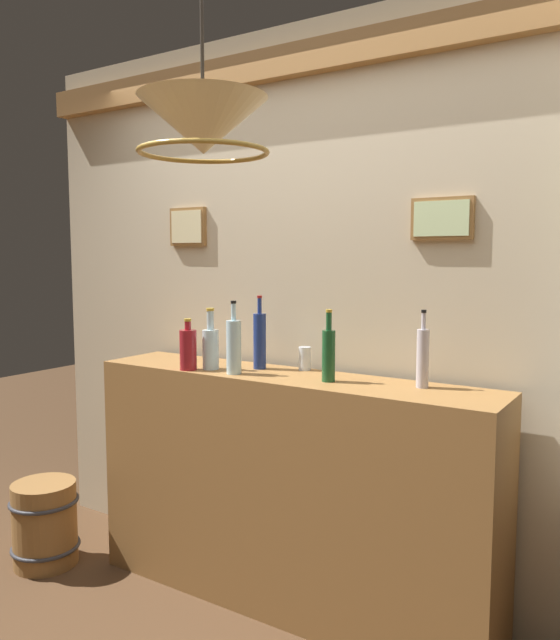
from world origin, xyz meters
TOP-DOWN VIEW (x-y plane):
  - panelled_rear_partition at (-0.00, 1.10)m, footprint 3.43×0.15m
  - bar_shelf_unit at (0.00, 0.83)m, footprint 1.92×0.39m
  - liquor_bottle_vermouth at (-0.45, 0.68)m, footprint 0.08×0.08m
  - liquor_bottle_port at (-0.21, 0.72)m, footprint 0.07×0.07m
  - liquor_bottle_scotch at (0.60, 0.90)m, footprint 0.05×0.05m
  - liquor_bottle_brandy at (-0.37, 0.76)m, footprint 0.08×0.08m
  - liquor_bottle_amaro at (0.23, 0.80)m, footprint 0.06×0.06m
  - liquor_bottle_mezcal at (-0.19, 0.89)m, footprint 0.06×0.06m
  - glass_tumbler_rocks at (0.01, 0.97)m, footprint 0.06×0.06m
  - pendant_lamp at (0.17, 0.07)m, footprint 0.42×0.42m
  - wooden_barrel at (-1.24, 0.46)m, footprint 0.35×0.35m

SIDE VIEW (x-z plane):
  - wooden_barrel at x=-1.24m, z-range 0.00..0.43m
  - bar_shelf_unit at x=0.00m, z-range 0.00..1.07m
  - glass_tumbler_rocks at x=0.01m, z-range 1.07..1.18m
  - liquor_bottle_vermouth at x=-0.45m, z-range 1.05..1.28m
  - liquor_bottle_brandy at x=-0.37m, z-range 1.03..1.32m
  - liquor_bottle_amaro at x=0.23m, z-range 1.03..1.34m
  - liquor_bottle_scotch at x=0.60m, z-range 1.03..1.35m
  - liquor_bottle_port at x=-0.21m, z-range 1.03..1.36m
  - liquor_bottle_mezcal at x=-0.19m, z-range 1.03..1.38m
  - panelled_rear_partition at x=0.00m, z-range 0.07..2.74m
  - pendant_lamp at x=0.17m, z-range 1.70..2.30m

